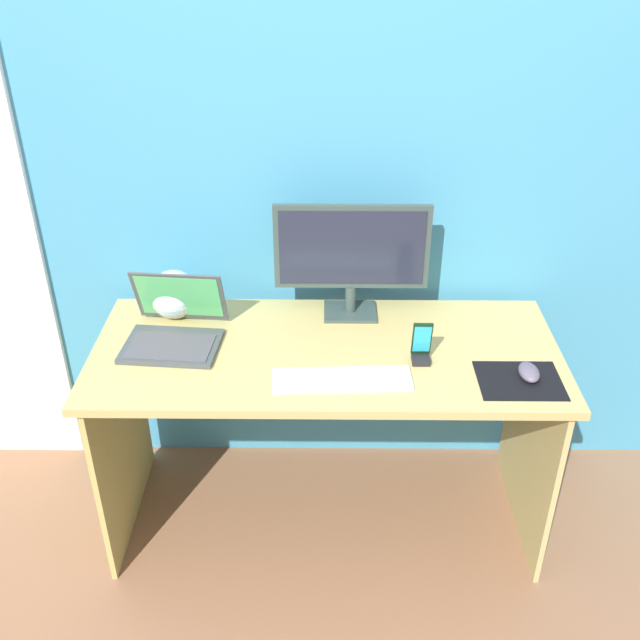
# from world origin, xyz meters

# --- Properties ---
(ground_plane) EXTENTS (8.00, 8.00, 0.00)m
(ground_plane) POSITION_xyz_m (0.00, 0.00, 0.00)
(ground_plane) COLOR brown
(wall_back) EXTENTS (6.00, 0.04, 2.50)m
(wall_back) POSITION_xyz_m (0.00, 0.39, 1.25)
(wall_back) COLOR teal
(wall_back) RESTS_ON ground_plane
(desk) EXTENTS (1.49, 0.64, 0.73)m
(desk) POSITION_xyz_m (0.00, 0.00, 0.59)
(desk) COLOR tan
(desk) RESTS_ON ground_plane
(monitor) EXTENTS (0.51, 0.14, 0.40)m
(monitor) POSITION_xyz_m (0.08, 0.23, 0.96)
(monitor) COLOR #31423E
(monitor) RESTS_ON desk
(laptop) EXTENTS (0.32, 0.31, 0.21)m
(laptop) POSITION_xyz_m (-0.49, 0.04, 0.78)
(laptop) COLOR #3D4445
(laptop) RESTS_ON desk
(fishbowl) EXTENTS (0.17, 0.17, 0.17)m
(fishbowl) POSITION_xyz_m (-0.52, 0.21, 0.81)
(fishbowl) COLOR silver
(fishbowl) RESTS_ON desk
(keyboard_external) EXTENTS (0.42, 0.14, 0.01)m
(keyboard_external) POSITION_xyz_m (0.05, -0.17, 0.74)
(keyboard_external) COLOR white
(keyboard_external) RESTS_ON desk
(mousepad) EXTENTS (0.25, 0.20, 0.00)m
(mousepad) POSITION_xyz_m (0.58, -0.17, 0.74)
(mousepad) COLOR black
(mousepad) RESTS_ON desk
(mouse) EXTENTS (0.06, 0.10, 0.04)m
(mouse) POSITION_xyz_m (0.61, -0.15, 0.76)
(mouse) COLOR #574E5D
(mouse) RESTS_ON mousepad
(phone_in_dock) EXTENTS (0.06, 0.05, 0.14)m
(phone_in_dock) POSITION_xyz_m (0.29, -0.06, 0.78)
(phone_in_dock) COLOR black
(phone_in_dock) RESTS_ON desk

